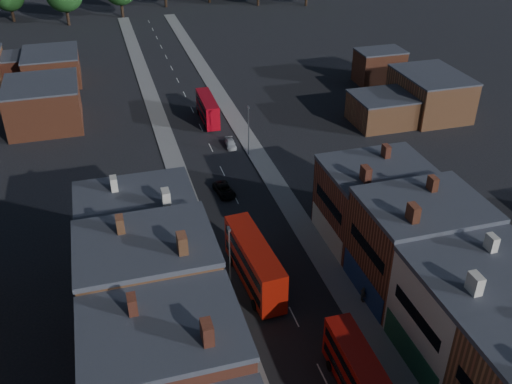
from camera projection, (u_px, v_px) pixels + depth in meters
pavement_west at (186, 198)px, 78.30m from camera, size 3.00×200.00×0.12m
pavement_east at (276, 184)px, 81.40m from camera, size 3.00×200.00×0.12m
lamp_post_2 at (230, 255)px, 59.79m from camera, size 0.25×0.70×8.12m
lamp_post_3 at (249, 127)px, 86.89m from camera, size 0.25×0.70×8.12m
bus_0 at (254, 262)px, 61.62m from camera, size 3.73×12.48×5.32m
bus_1 at (360, 377)px, 48.73m from camera, size 2.83×10.92×4.71m
bus_2 at (208, 109)px, 99.02m from camera, size 2.71×10.17×4.37m
car_2 at (224, 190)px, 78.90m from camera, size 2.72×4.93×1.31m
car_3 at (231, 144)px, 91.42m from camera, size 1.75×3.76×1.06m
ped_3 at (363, 295)px, 59.90m from camera, size 0.51×1.09×1.85m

